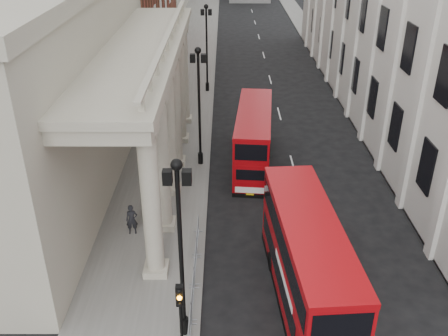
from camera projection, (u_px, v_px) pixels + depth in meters
The scene contains 13 objects.
sidewalk_west at pixel (179, 113), 44.51m from camera, with size 6.00×140.00×0.12m, color slate.
sidewalk_east at pixel (363, 113), 44.49m from camera, with size 3.00×140.00×0.12m, color slate.
kerb at pixel (212, 113), 44.50m from camera, with size 0.20×140.00×0.14m, color slate.
portico_building at pixel (39, 94), 31.13m from camera, with size 9.00×28.00×12.00m, color #AAA48E.
lamp_post_south at pixel (180, 241), 19.22m from camera, with size 1.05×0.44×8.32m.
lamp_post_mid at pixel (199, 100), 33.40m from camera, with size 1.05×0.44×8.32m.
lamp_post_north at pixel (207, 42), 47.58m from camera, with size 1.05×0.44×8.32m.
traffic_light at pixel (181, 314), 18.26m from camera, with size 0.28×0.33×4.30m.
bus_near at pixel (307, 261), 22.25m from camera, with size 3.22×10.43×4.44m.
bus_far at pixel (254, 137), 34.72m from camera, with size 3.12×9.61×4.08m.
pedestrian_a at pixel (132, 220), 27.57m from camera, with size 0.64×0.42×1.77m, color black.
pedestrian_b at pixel (154, 194), 29.96m from camera, with size 0.91×0.71×1.86m, color #2A2521.
pedestrian_c at pixel (160, 169), 32.90m from camera, with size 0.89×0.58×1.83m, color black.
Camera 1 is at (1.10, -11.73, 16.31)m, focal length 40.00 mm.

